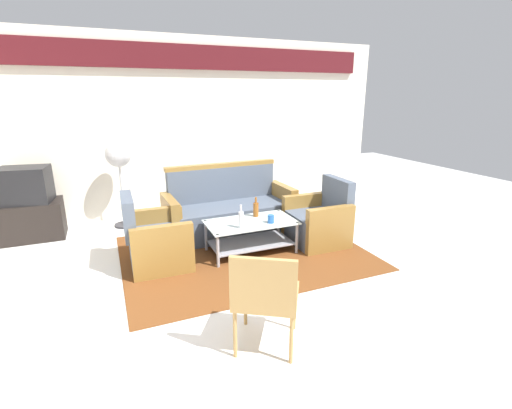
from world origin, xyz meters
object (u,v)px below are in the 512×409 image
Objects in this scene: bottle_clear at (241,219)px; bottle_brown at (256,209)px; armchair_left at (156,242)px; armchair_right at (319,222)px; tv_stand at (32,221)px; television at (25,185)px; coffee_table at (251,232)px; wicker_chair at (265,293)px; cup at (271,219)px; couch at (229,212)px; pedestal_fan at (119,160)px.

bottle_brown is at bearing 44.91° from bottle_clear.
armchair_left is 2.11m from armchair_right.
television reaches higher than tv_stand.
coffee_table is at bearing 40.40° from bottle_clear.
coffee_table is 1.86m from wicker_chair.
armchair_left is 1.01m from bottle_clear.
television reaches higher than wicker_chair.
tv_stand is at bearing 144.03° from bottle_clear.
bottle_clear is 0.40m from cup.
pedestal_fan reaches higher than couch.
armchair_left is 1.00× the size of armchair_right.
armchair_left is 0.67× the size of pedestal_fan.
armchair_left is at bearing 28.72° from couch.
tv_stand is (-2.60, 1.59, -0.01)m from coffee_table.
coffee_table is at bearing 103.15° from wicker_chair.
couch reaches higher than bottle_brown.
pedestal_fan is at bearing 136.02° from bottle_brown.
pedestal_fan is at bearing 123.88° from bottle_clear.
pedestal_fan reaches higher than wicker_chair.
armchair_left reaches higher than tv_stand.
tv_stand is at bearing 65.97° from armchair_right.
tv_stand is (-3.56, 1.63, -0.03)m from armchair_right.
armchair_right is 2.32m from wicker_chair.
armchair_left reaches higher than bottle_brown.
armchair_left is 1.38m from cup.
armchair_right is 8.50× the size of cup.
couch reaches higher than tv_stand.
cup is at bearing 95.44° from wicker_chair.
couch is 1.30m from armchair_left.
coffee_table is 1.31× the size of wicker_chair.
bottle_brown is 3.10m from tv_stand.
bottle_clear is 2.99m from tv_stand.
coffee_table is 0.35m from bottle_clear.
wicker_chair is at bearing 128.76° from television.
wicker_chair is (-0.40, -1.59, -0.02)m from bottle_clear.
couch reaches higher than coffee_table.
couch is 2.74m from television.
tv_stand is at bearing -177.62° from pedestal_fan.
bottle_clear is 2.23m from pedestal_fan.
bottle_clear is at bearing 96.60° from armchair_right.
cup is at bearing -47.91° from pedestal_fan.
coffee_table is 4.29× the size of bottle_brown.
bottle_brown is 2.19m from pedestal_fan.
couch is 7.12× the size of bottle_brown.
armchair_right is (0.99, -0.80, -0.03)m from couch.
bottle_brown is 2.05m from wicker_chair.
armchair_right reaches higher than bottle_brown.
wicker_chair reaches higher than coffee_table.
pedestal_fan is at bearing -169.99° from television.
pedestal_fan is (-1.40, 1.64, 0.74)m from coffee_table.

